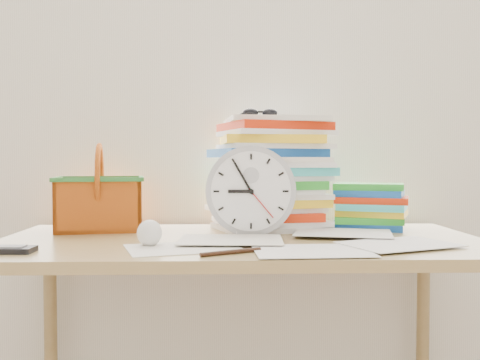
{
  "coord_description": "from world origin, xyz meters",
  "views": [
    {
      "loc": [
        -0.05,
        0.06,
        0.97
      ],
      "look_at": [
        -0.0,
        1.6,
        0.92
      ],
      "focal_mm": 40.0,
      "sensor_mm": 36.0,
      "label": 1
    }
  ],
  "objects_px": {
    "clock": "(251,191)",
    "basket": "(100,188)",
    "calculator": "(5,250)",
    "desk": "(242,264)",
    "book_stack": "(370,206)",
    "paper_stack": "(271,174)"
  },
  "relations": [
    {
      "from": "paper_stack",
      "to": "calculator",
      "type": "bearing_deg",
      "value": -147.26
    },
    {
      "from": "desk",
      "to": "basket",
      "type": "bearing_deg",
      "value": 156.01
    },
    {
      "from": "calculator",
      "to": "basket",
      "type": "bearing_deg",
      "value": 74.03
    },
    {
      "from": "clock",
      "to": "basket",
      "type": "bearing_deg",
      "value": 163.94
    },
    {
      "from": "book_stack",
      "to": "calculator",
      "type": "bearing_deg",
      "value": -157.01
    },
    {
      "from": "desk",
      "to": "calculator",
      "type": "height_order",
      "value": "calculator"
    },
    {
      "from": "desk",
      "to": "clock",
      "type": "bearing_deg",
      "value": 65.33
    },
    {
      "from": "paper_stack",
      "to": "calculator",
      "type": "relative_size",
      "value": 2.65
    },
    {
      "from": "paper_stack",
      "to": "calculator",
      "type": "xyz_separation_m",
      "value": [
        -0.69,
        -0.44,
        -0.18
      ]
    },
    {
      "from": "clock",
      "to": "basket",
      "type": "distance_m",
      "value": 0.5
    },
    {
      "from": "clock",
      "to": "calculator",
      "type": "distance_m",
      "value": 0.69
    },
    {
      "from": "book_stack",
      "to": "basket",
      "type": "relative_size",
      "value": 0.93
    },
    {
      "from": "paper_stack",
      "to": "basket",
      "type": "bearing_deg",
      "value": -178.27
    },
    {
      "from": "paper_stack",
      "to": "book_stack",
      "type": "xyz_separation_m",
      "value": [
        0.33,
        -0.01,
        -0.11
      ]
    },
    {
      "from": "clock",
      "to": "paper_stack",
      "type": "bearing_deg",
      "value": 64.52
    },
    {
      "from": "calculator",
      "to": "clock",
      "type": "bearing_deg",
      "value": 26.26
    },
    {
      "from": "basket",
      "to": "paper_stack",
      "type": "bearing_deg",
      "value": -7.72
    },
    {
      "from": "calculator",
      "to": "book_stack",
      "type": "bearing_deg",
      "value": 24.21
    },
    {
      "from": "desk",
      "to": "calculator",
      "type": "distance_m",
      "value": 0.63
    },
    {
      "from": "paper_stack",
      "to": "clock",
      "type": "distance_m",
      "value": 0.18
    },
    {
      "from": "desk",
      "to": "book_stack",
      "type": "height_order",
      "value": "book_stack"
    },
    {
      "from": "basket",
      "to": "calculator",
      "type": "height_order",
      "value": "basket"
    }
  ]
}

